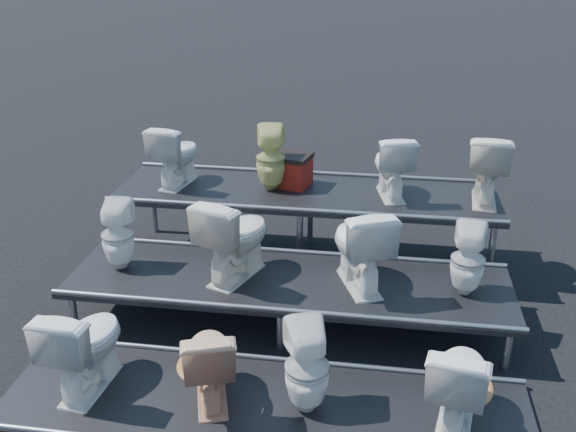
# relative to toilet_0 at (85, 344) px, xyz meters

# --- Properties ---
(ground) EXTENTS (80.00, 80.00, 0.00)m
(ground) POSITION_rel_toilet_0_xyz_m (1.45, 1.30, -0.47)
(ground) COLOR black
(ground) RESTS_ON ground
(tier_front) EXTENTS (4.20, 1.20, 0.06)m
(tier_front) POSITION_rel_toilet_0_xyz_m (1.45, 0.00, -0.44)
(tier_front) COLOR black
(tier_front) RESTS_ON ground
(tier_mid) EXTENTS (4.20, 1.20, 0.46)m
(tier_mid) POSITION_rel_toilet_0_xyz_m (1.45, 1.30, -0.24)
(tier_mid) COLOR black
(tier_mid) RESTS_ON ground
(tier_back) EXTENTS (4.20, 1.20, 0.86)m
(tier_back) POSITION_rel_toilet_0_xyz_m (1.45, 2.60, -0.04)
(tier_back) COLOR black
(tier_back) RESTS_ON ground
(toilet_0) EXTENTS (0.52, 0.83, 0.81)m
(toilet_0) POSITION_rel_toilet_0_xyz_m (0.00, 0.00, 0.00)
(toilet_0) COLOR white
(toilet_0) RESTS_ON tier_front
(toilet_1) EXTENTS (0.60, 0.80, 0.73)m
(toilet_1) POSITION_rel_toilet_0_xyz_m (1.02, 0.00, -0.04)
(toilet_1) COLOR tan
(toilet_1) RESTS_ON tier_front
(toilet_2) EXTENTS (0.44, 0.44, 0.76)m
(toilet_2) POSITION_rel_toilet_0_xyz_m (1.79, 0.00, -0.02)
(toilet_2) COLOR white
(toilet_2) RESTS_ON tier_front
(toilet_3) EXTENTS (0.58, 0.84, 0.78)m
(toilet_3) POSITION_rel_toilet_0_xyz_m (2.92, 0.00, -0.02)
(toilet_3) COLOR white
(toilet_3) RESTS_ON tier_front
(toilet_4) EXTENTS (0.33, 0.34, 0.69)m
(toilet_4) POSITION_rel_toilet_0_xyz_m (-0.22, 1.30, 0.34)
(toilet_4) COLOR white
(toilet_4) RESTS_ON tier_mid
(toilet_5) EXTENTS (0.73, 0.93, 0.84)m
(toilet_5) POSITION_rel_toilet_0_xyz_m (0.95, 1.30, 0.41)
(toilet_5) COLOR silver
(toilet_5) RESTS_ON tier_mid
(toilet_6) EXTENTS (0.72, 0.92, 0.82)m
(toilet_6) POSITION_rel_toilet_0_xyz_m (2.11, 1.30, 0.40)
(toilet_6) COLOR white
(toilet_6) RESTS_ON tier_mid
(toilet_7) EXTENTS (0.35, 0.35, 0.68)m
(toilet_7) POSITION_rel_toilet_0_xyz_m (3.08, 1.30, 0.33)
(toilet_7) COLOR white
(toilet_7) RESTS_ON tier_mid
(toilet_8) EXTENTS (0.52, 0.76, 0.71)m
(toilet_8) POSITION_rel_toilet_0_xyz_m (-0.02, 2.60, 0.75)
(toilet_8) COLOR white
(toilet_8) RESTS_ON tier_back
(toilet_9) EXTENTS (0.38, 0.38, 0.72)m
(toilet_9) POSITION_rel_toilet_0_xyz_m (1.06, 2.60, 0.76)
(toilet_9) COLOR #CFCD7A
(toilet_9) RESTS_ON tier_back
(toilet_10) EXTENTS (0.53, 0.76, 0.70)m
(toilet_10) POSITION_rel_toilet_0_xyz_m (2.37, 2.60, 0.75)
(toilet_10) COLOR white
(toilet_10) RESTS_ON tier_back
(toilet_11) EXTENTS (0.49, 0.78, 0.76)m
(toilet_11) POSITION_rel_toilet_0_xyz_m (3.36, 2.60, 0.77)
(toilet_11) COLOR silver
(toilet_11) RESTS_ON tier_back
(red_crate) EXTENTS (0.51, 0.44, 0.32)m
(red_crate) POSITION_rel_toilet_0_xyz_m (1.24, 2.76, 0.55)
(red_crate) COLOR maroon
(red_crate) RESTS_ON tier_back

